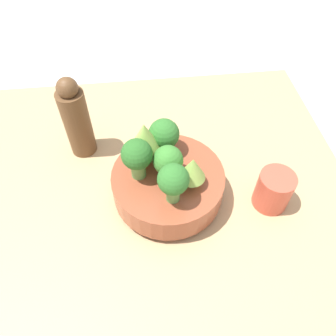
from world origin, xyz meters
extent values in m
plane|color=silver|center=(0.00, 0.00, 0.00)|extent=(6.00, 6.00, 0.00)
cube|color=tan|center=(0.00, 0.00, 0.02)|extent=(0.84, 0.86, 0.04)
cylinder|color=brown|center=(-0.04, -0.04, 0.05)|extent=(0.10, 0.10, 0.01)
cylinder|color=brown|center=(-0.04, -0.04, 0.08)|extent=(0.21, 0.21, 0.06)
cylinder|color=#7AB256|center=(-0.08, -0.01, 0.12)|extent=(0.02, 0.02, 0.02)
cone|color=#93B751|center=(-0.08, -0.01, 0.16)|extent=(0.05, 0.05, 0.05)
cylinder|color=#6BA34C|center=(0.00, -0.08, 0.13)|extent=(0.03, 0.03, 0.03)
cone|color=#93B751|center=(0.00, -0.08, 0.18)|extent=(0.06, 0.06, 0.06)
cylinder|color=#6BA34C|center=(-0.04, -0.10, 0.12)|extent=(0.02, 0.02, 0.02)
sphere|color=#2D6B28|center=(-0.04, -0.10, 0.16)|extent=(0.06, 0.06, 0.06)
cylinder|color=#6BA34C|center=(-0.04, -0.04, 0.12)|extent=(0.02, 0.02, 0.02)
sphere|color=#387A2D|center=(-0.04, -0.04, 0.15)|extent=(0.05, 0.05, 0.05)
cylinder|color=#609347|center=(0.02, -0.04, 0.13)|extent=(0.03, 0.03, 0.04)
sphere|color=#286023|center=(0.02, -0.04, 0.17)|extent=(0.06, 0.06, 0.06)
cylinder|color=#609347|center=(-0.04, 0.02, 0.13)|extent=(0.02, 0.02, 0.04)
sphere|color=#2D6B28|center=(-0.04, 0.02, 0.17)|extent=(0.05, 0.05, 0.05)
cylinder|color=#C64C38|center=(-0.24, 0.00, 0.08)|extent=(0.07, 0.07, 0.08)
cylinder|color=brown|center=(0.14, -0.19, 0.12)|extent=(0.06, 0.06, 0.16)
sphere|color=brown|center=(0.14, -0.19, 0.21)|extent=(0.04, 0.04, 0.04)
camera|label=1|loc=(0.01, 0.33, 0.59)|focal=35.00mm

